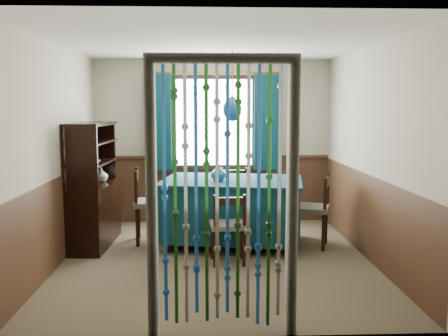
{
  "coord_description": "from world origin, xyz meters",
  "views": [
    {
      "loc": [
        -0.14,
        -5.7,
        1.79
      ],
      "look_at": [
        0.11,
        0.47,
        1.03
      ],
      "focal_mm": 40.0,
      "sensor_mm": 36.0,
      "label": 1
    }
  ],
  "objects_px": {
    "chair_right": "(313,209)",
    "sideboard": "(93,202)",
    "bowl_shelf": "(92,162)",
    "chair_far": "(235,198)",
    "dining_table": "(232,207)",
    "vase_table": "(218,174)",
    "chair_near": "(228,226)",
    "vase_sideboard": "(101,174)",
    "pendant_lamp": "(232,109)",
    "chair_left": "(150,204)"
  },
  "relations": [
    {
      "from": "chair_far",
      "to": "chair_right",
      "type": "distance_m",
      "value": 1.3
    },
    {
      "from": "chair_far",
      "to": "dining_table",
      "type": "bearing_deg",
      "value": 83.26
    },
    {
      "from": "vase_table",
      "to": "sideboard",
      "type": "bearing_deg",
      "value": 174.38
    },
    {
      "from": "chair_left",
      "to": "vase_table",
      "type": "xyz_separation_m",
      "value": [
        0.9,
        -0.26,
        0.43
      ]
    },
    {
      "from": "vase_sideboard",
      "to": "chair_right",
      "type": "bearing_deg",
      "value": -8.75
    },
    {
      "from": "sideboard",
      "to": "bowl_shelf",
      "type": "relative_size",
      "value": 7.24
    },
    {
      "from": "chair_right",
      "to": "sideboard",
      "type": "height_order",
      "value": "sideboard"
    },
    {
      "from": "chair_far",
      "to": "vase_sideboard",
      "type": "height_order",
      "value": "vase_sideboard"
    },
    {
      "from": "chair_far",
      "to": "vase_sideboard",
      "type": "bearing_deg",
      "value": 13.32
    },
    {
      "from": "chair_near",
      "to": "pendant_lamp",
      "type": "distance_m",
      "value": 1.55
    },
    {
      "from": "chair_left",
      "to": "sideboard",
      "type": "relative_size",
      "value": 0.62
    },
    {
      "from": "chair_near",
      "to": "pendant_lamp",
      "type": "xyz_separation_m",
      "value": [
        0.09,
        0.81,
        1.32
      ]
    },
    {
      "from": "chair_near",
      "to": "chair_left",
      "type": "height_order",
      "value": "chair_left"
    },
    {
      "from": "chair_far",
      "to": "pendant_lamp",
      "type": "bearing_deg",
      "value": 83.26
    },
    {
      "from": "chair_near",
      "to": "vase_table",
      "type": "relative_size",
      "value": 4.45
    },
    {
      "from": "chair_far",
      "to": "chair_right",
      "type": "bearing_deg",
      "value": 136.87
    },
    {
      "from": "chair_far",
      "to": "chair_left",
      "type": "relative_size",
      "value": 0.92
    },
    {
      "from": "chair_right",
      "to": "vase_sideboard",
      "type": "xyz_separation_m",
      "value": [
        -2.77,
        0.43,
        0.41
      ]
    },
    {
      "from": "chair_near",
      "to": "sideboard",
      "type": "bearing_deg",
      "value": 149.72
    },
    {
      "from": "dining_table",
      "to": "vase_table",
      "type": "relative_size",
      "value": 10.57
    },
    {
      "from": "chair_left",
      "to": "sideboard",
      "type": "bearing_deg",
      "value": -87.45
    },
    {
      "from": "chair_right",
      "to": "pendant_lamp",
      "type": "relative_size",
      "value": 1.03
    },
    {
      "from": "bowl_shelf",
      "to": "chair_left",
      "type": "bearing_deg",
      "value": 29.4
    },
    {
      "from": "chair_near",
      "to": "vase_sideboard",
      "type": "height_order",
      "value": "vase_sideboard"
    },
    {
      "from": "chair_near",
      "to": "pendant_lamp",
      "type": "bearing_deg",
      "value": 80.41
    },
    {
      "from": "pendant_lamp",
      "to": "bowl_shelf",
      "type": "distance_m",
      "value": 1.86
    },
    {
      "from": "chair_left",
      "to": "vase_sideboard",
      "type": "xyz_separation_m",
      "value": [
        -0.65,
        0.13,
        0.38
      ]
    },
    {
      "from": "chair_near",
      "to": "vase_sideboard",
      "type": "xyz_separation_m",
      "value": [
        -1.65,
        1.1,
        0.46
      ]
    },
    {
      "from": "dining_table",
      "to": "bowl_shelf",
      "type": "distance_m",
      "value": 1.86
    },
    {
      "from": "dining_table",
      "to": "chair_far",
      "type": "bearing_deg",
      "value": 93.5
    },
    {
      "from": "chair_far",
      "to": "vase_sideboard",
      "type": "xyz_separation_m",
      "value": [
        -1.81,
        -0.45,
        0.42
      ]
    },
    {
      "from": "chair_left",
      "to": "bowl_shelf",
      "type": "bearing_deg",
      "value": -66.32
    },
    {
      "from": "dining_table",
      "to": "chair_right",
      "type": "xyz_separation_m",
      "value": [
        1.04,
        -0.14,
        0.0
      ]
    },
    {
      "from": "chair_left",
      "to": "bowl_shelf",
      "type": "height_order",
      "value": "bowl_shelf"
    },
    {
      "from": "chair_left",
      "to": "bowl_shelf",
      "type": "xyz_separation_m",
      "value": [
        -0.65,
        -0.37,
        0.6
      ]
    },
    {
      "from": "pendant_lamp",
      "to": "vase_table",
      "type": "distance_m",
      "value": 0.83
    },
    {
      "from": "chair_near",
      "to": "vase_sideboard",
      "type": "relative_size",
      "value": 3.92
    },
    {
      "from": "chair_right",
      "to": "bowl_shelf",
      "type": "relative_size",
      "value": 4.21
    },
    {
      "from": "chair_right",
      "to": "vase_sideboard",
      "type": "distance_m",
      "value": 2.83
    },
    {
      "from": "dining_table",
      "to": "chair_far",
      "type": "relative_size",
      "value": 2.17
    },
    {
      "from": "chair_far",
      "to": "sideboard",
      "type": "height_order",
      "value": "sideboard"
    },
    {
      "from": "dining_table",
      "to": "pendant_lamp",
      "type": "height_order",
      "value": "pendant_lamp"
    },
    {
      "from": "chair_right",
      "to": "vase_sideboard",
      "type": "bearing_deg",
      "value": 99.6
    },
    {
      "from": "dining_table",
      "to": "chair_left",
      "type": "bearing_deg",
      "value": -178.73
    },
    {
      "from": "chair_right",
      "to": "sideboard",
      "type": "bearing_deg",
      "value": 104.39
    },
    {
      "from": "chair_near",
      "to": "chair_right",
      "type": "distance_m",
      "value": 1.31
    },
    {
      "from": "vase_table",
      "to": "dining_table",
      "type": "bearing_deg",
      "value": 29.88
    },
    {
      "from": "sideboard",
      "to": "vase_table",
      "type": "height_order",
      "value": "sideboard"
    },
    {
      "from": "vase_table",
      "to": "chair_right",
      "type": "bearing_deg",
      "value": -1.78
    },
    {
      "from": "pendant_lamp",
      "to": "vase_sideboard",
      "type": "bearing_deg",
      "value": 170.66
    }
  ]
}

